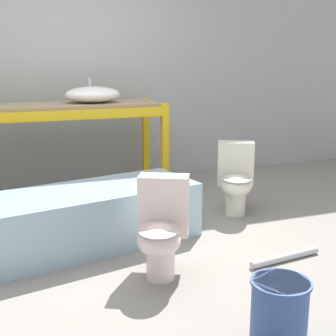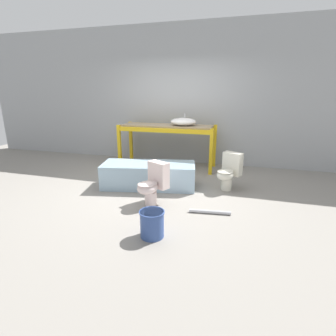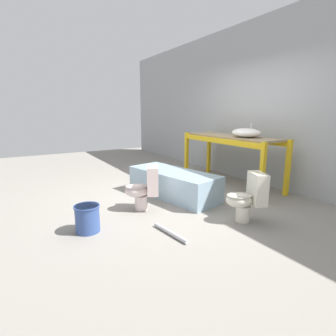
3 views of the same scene
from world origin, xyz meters
The scene contains 9 objects.
ground_plane centered at (0.00, 0.00, 0.00)m, with size 12.00×12.00×0.00m, color gray.
warehouse_wall_rear centered at (0.00, 1.94, 1.60)m, with size 10.80×0.08×3.20m.
shelving_rack centered at (-0.10, 1.35, 0.84)m, with size 2.17×0.72×0.98m.
sink_basin centered at (0.28, 1.34, 1.06)m, with size 0.57×0.46×0.25m.
bathtub_main centered at (-0.05, -0.03, 0.25)m, with size 1.78×0.98×0.44m.
toilet_near centered at (1.37, 0.24, 0.34)m, with size 0.49×0.58×0.66m.
toilet_far centered at (0.28, -0.74, 0.34)m, with size 0.50×0.58×0.66m.
bucket_white centered at (0.59, -1.67, 0.18)m, with size 0.31×0.31×0.34m.
loose_pipe centered at (1.19, -0.85, 0.03)m, with size 0.60×0.13×0.05m.
Camera 1 is at (-0.70, -3.48, 1.43)m, focal length 50.00 mm.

